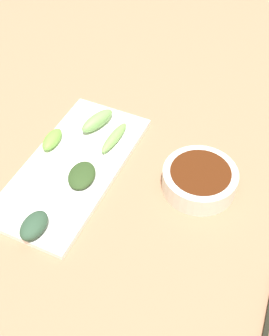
% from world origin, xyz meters
% --- Properties ---
extents(tabletop, '(2.10, 2.10, 0.02)m').
position_xyz_m(tabletop, '(0.00, 0.00, 0.01)').
color(tabletop, '#A37052').
rests_on(tabletop, ground).
extents(sauce_bowl, '(0.15, 0.15, 0.05)m').
position_xyz_m(sauce_bowl, '(-0.11, -0.04, 0.05)').
color(sauce_bowl, silver).
rests_on(sauce_bowl, tabletop).
extents(serving_plate, '(0.18, 0.39, 0.01)m').
position_xyz_m(serving_plate, '(0.14, 0.03, 0.03)').
color(serving_plate, white).
rests_on(serving_plate, tabletop).
extents(broccoli_leafy_0, '(0.04, 0.07, 0.03)m').
position_xyz_m(broccoli_leafy_0, '(0.12, 0.19, 0.05)').
color(broccoli_leafy_0, '#2D4A35').
rests_on(broccoli_leafy_0, serving_plate).
extents(broccoli_stalk_1, '(0.04, 0.07, 0.02)m').
position_xyz_m(broccoli_stalk_1, '(0.21, -0.01, 0.04)').
color(broccoli_stalk_1, '#70AF40').
rests_on(broccoli_stalk_1, serving_plate).
extents(broccoli_stalk_2, '(0.03, 0.10, 0.02)m').
position_xyz_m(broccoli_stalk_2, '(0.09, -0.07, 0.04)').
color(broccoli_stalk_2, '#76AA54').
rests_on(broccoli_stalk_2, serving_plate).
extents(broccoli_stalk_3, '(0.06, 0.09, 0.03)m').
position_xyz_m(broccoli_stalk_3, '(0.14, -0.10, 0.05)').
color(broccoli_stalk_3, '#75A458').
rests_on(broccoli_stalk_3, serving_plate).
extents(broccoli_leafy_4, '(0.07, 0.08, 0.02)m').
position_xyz_m(broccoli_leafy_4, '(0.10, 0.05, 0.04)').
color(broccoli_leafy_4, '#2D451F').
rests_on(broccoli_leafy_4, serving_plate).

